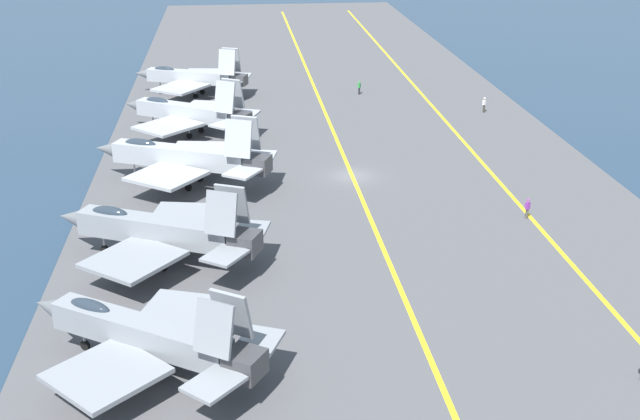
% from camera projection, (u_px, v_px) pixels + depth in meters
% --- Properties ---
extents(ground_plane, '(2000.00, 2000.00, 0.00)m').
position_uv_depth(ground_plane, '(352.00, 180.00, 74.51)').
color(ground_plane, '#23384C').
extents(carrier_deck, '(217.35, 47.64, 0.40)m').
position_uv_depth(carrier_deck, '(352.00, 178.00, 74.43)').
color(carrier_deck, '#4C4C4F').
rests_on(carrier_deck, ground).
extents(deck_stripe_foul_line, '(195.61, 1.48, 0.01)m').
position_uv_depth(deck_stripe_foul_line, '(489.00, 171.00, 75.68)').
color(deck_stripe_foul_line, yellow).
rests_on(deck_stripe_foul_line, carrier_deck).
extents(deck_stripe_centerline, '(195.61, 0.36, 0.01)m').
position_uv_depth(deck_stripe_centerline, '(352.00, 176.00, 74.35)').
color(deck_stripe_centerline, yellow).
rests_on(deck_stripe_centerline, carrier_deck).
extents(parked_jet_second, '(12.90, 14.97, 5.93)m').
position_uv_depth(parked_jet_second, '(146.00, 335.00, 44.30)').
color(parked_jet_second, gray).
rests_on(parked_jet_second, carrier_deck).
extents(parked_jet_third, '(13.70, 15.83, 6.34)m').
position_uv_depth(parked_jet_third, '(159.00, 231.00, 56.87)').
color(parked_jet_third, gray).
rests_on(parked_jet_third, carrier_deck).
extents(parked_jet_fourth, '(13.08, 16.82, 6.76)m').
position_uv_depth(parked_jet_fourth, '(184.00, 157.00, 71.11)').
color(parked_jet_fourth, '#9EA3A8').
rests_on(parked_jet_fourth, carrier_deck).
extents(parked_jet_fifth, '(13.57, 15.12, 6.52)m').
position_uv_depth(parked_jet_fifth, '(188.00, 112.00, 85.17)').
color(parked_jet_fifth, '#9EA3A8').
rests_on(parked_jet_fifth, carrier_deck).
extents(parked_jet_sixth, '(13.67, 15.08, 6.26)m').
position_uv_depth(parked_jet_sixth, '(193.00, 77.00, 100.41)').
color(parked_jet_sixth, '#9EA3A8').
rests_on(parked_jet_sixth, carrier_deck).
extents(crew_purple_vest, '(0.41, 0.46, 1.71)m').
position_uv_depth(crew_purple_vest, '(527.00, 208.00, 64.81)').
color(crew_purple_vest, '#4C473D').
rests_on(crew_purple_vest, carrier_deck).
extents(crew_green_vest, '(0.46, 0.42, 1.74)m').
position_uv_depth(crew_green_vest, '(359.00, 87.00, 101.73)').
color(crew_green_vest, '#232328').
rests_on(crew_green_vest, carrier_deck).
extents(crew_white_vest, '(0.44, 0.46, 1.82)m').
position_uv_depth(crew_white_vest, '(484.00, 104.00, 93.89)').
color(crew_white_vest, '#383328').
rests_on(crew_white_vest, carrier_deck).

